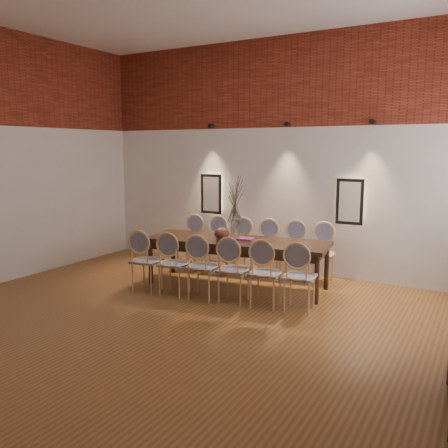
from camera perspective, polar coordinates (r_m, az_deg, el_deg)
The scene contains 25 objects.
floor at distance 5.72m, azimuth -8.33°, elevation -13.20°, with size 7.00×7.00×0.02m, color brown.
wall_back at distance 8.37m, azimuth 6.61°, elevation 8.03°, with size 7.00×0.10×4.00m, color silver.
brick_band_back at distance 8.37m, azimuth 6.58°, elevation 16.60°, with size 7.00×0.02×1.50m, color maroon.
niche_left at distance 8.91m, azimuth -1.45°, elevation 3.64°, with size 0.36×0.06×0.66m, color #FFEAC6.
niche_right at distance 7.89m, azimuth 14.94°, elevation 2.62°, with size 0.36×0.06×0.66m, color #FFEAC6.
spot_fixture_left at distance 8.86m, azimuth -1.58°, elevation 11.70°, with size 0.08×0.08×0.10m, color black.
spot_fixture_mid at distance 8.18m, azimuth 7.63°, elevation 11.84°, with size 0.08×0.08×0.10m, color black.
spot_fixture_right at distance 7.76m, azimuth 17.45°, elevation 11.66°, with size 0.08×0.08×0.10m, color black.
dining_table at distance 7.42m, azimuth 1.54°, elevation -4.72°, with size 2.82×0.91×0.75m, color black.
chair_near_a at distance 7.27m, azimuth -9.26°, elevation -4.37°, with size 0.44×0.44×0.94m, color #E1B378, non-canonical shape.
chair_near_b at distance 7.04m, azimuth -5.99°, elevation -4.75°, with size 0.44×0.44×0.94m, color #E1B378, non-canonical shape.
chair_near_c at distance 6.83m, azimuth -2.51°, elevation -5.13°, with size 0.44×0.44×0.94m, color #E1B378, non-canonical shape.
chair_near_d at distance 6.66m, azimuth 1.18°, elevation -5.51°, with size 0.44×0.44×0.94m, color #E1B378, non-canonical shape.
chair_near_e at distance 6.51m, azimuth 5.06°, elevation -5.89°, with size 0.44×0.44×0.94m, color #E1B378, non-canonical shape.
chair_near_f at distance 6.39m, azimuth 9.10°, elevation -6.25°, with size 0.44×0.44×0.94m, color #E1B378, non-canonical shape.
chair_far_a at distance 8.52m, azimuth -4.10°, elevation -2.28°, with size 0.44×0.44×0.94m, color #E1B378, non-canonical shape.
chair_far_b at distance 8.33m, azimuth -1.20°, elevation -2.53°, with size 0.44×0.44×0.94m, color #E1B378, non-canonical shape.
chair_far_c at distance 8.15m, azimuth 1.83°, elevation -2.78°, with size 0.44×0.44×0.94m, color #E1B378, non-canonical shape.
chair_far_d at distance 8.00m, azimuth 4.99°, elevation -3.04°, with size 0.44×0.44×0.94m, color #E1B378, non-canonical shape.
chair_far_e at distance 7.88m, azimuth 8.25°, elevation -3.29°, with size 0.44×0.44×0.94m, color #E1B378, non-canonical shape.
chair_far_f at distance 7.78m, azimuth 11.61°, elevation -3.54°, with size 0.44×0.44×0.94m, color #E1B378, non-canonical shape.
vase at distance 7.33m, azimuth 1.33°, elevation -0.71°, with size 0.14×0.14×0.30m, color silver.
dried_branches at distance 7.26m, azimuth 1.35°, elevation 2.79°, with size 0.50×0.50×0.70m, color #4D3F2F, non-canonical shape.
bowl at distance 7.37m, azimuth -0.26°, elevation -1.13°, with size 0.24×0.24×0.18m, color #5A2E20.
book at distance 7.31m, azimuth 2.56°, elevation -1.81°, with size 0.26×0.18×0.03m, color #842964.
Camera 1 is at (3.29, -4.14, 2.15)m, focal length 38.00 mm.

